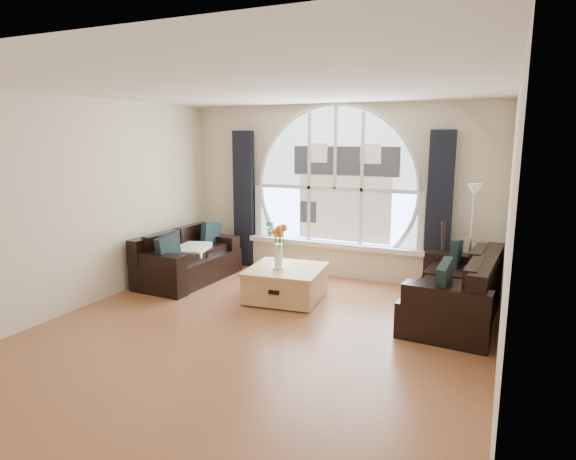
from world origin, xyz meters
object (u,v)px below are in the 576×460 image
at_px(sofa_left, 189,255).
at_px(potted_plant, 270,228).
at_px(guitar, 443,257).
at_px(floor_lamp, 471,244).
at_px(sofa_right, 454,288).
at_px(coffee_chest, 286,282).
at_px(vase_flowers, 278,241).

distance_m(sofa_left, potted_plant, 1.45).
bearing_deg(guitar, sofa_left, 175.41).
bearing_deg(floor_lamp, sofa_right, -98.40).
bearing_deg(coffee_chest, potted_plant, 118.21).
bearing_deg(guitar, potted_plant, 156.30).
relative_size(coffee_chest, floor_lamp, 0.62).
distance_m(vase_flowers, potted_plant, 1.71).
bearing_deg(floor_lamp, potted_plant, 172.06).
bearing_deg(potted_plant, guitar, -4.56).
relative_size(floor_lamp, guitar, 1.51).
distance_m(sofa_right, guitar, 1.03).
height_order(floor_lamp, potted_plant, floor_lamp).
height_order(sofa_left, vase_flowers, vase_flowers).
relative_size(sofa_left, sofa_right, 0.93).
bearing_deg(floor_lamp, sofa_left, -169.76).
xyz_separation_m(coffee_chest, potted_plant, (-0.93, 1.37, 0.44)).
xyz_separation_m(coffee_chest, vase_flowers, (-0.07, -0.10, 0.59)).
height_order(sofa_right, vase_flowers, vase_flowers).
bearing_deg(guitar, floor_lamp, -50.15).
height_order(coffee_chest, guitar, guitar).
bearing_deg(vase_flowers, floor_lamp, 23.51).
xyz_separation_m(sofa_right, vase_flowers, (-2.23, -0.25, 0.43)).
xyz_separation_m(floor_lamp, guitar, (-0.37, 0.22, -0.27)).
xyz_separation_m(guitar, potted_plant, (-2.84, 0.23, 0.15)).
height_order(guitar, potted_plant, guitar).
relative_size(sofa_right, floor_lamp, 1.15).
height_order(coffee_chest, floor_lamp, floor_lamp).
bearing_deg(coffee_chest, sofa_left, 167.72).
relative_size(sofa_left, vase_flowers, 2.43).
relative_size(coffee_chest, potted_plant, 3.72).
xyz_separation_m(vase_flowers, potted_plant, (-0.86, 1.47, -0.15)).
distance_m(sofa_left, vase_flowers, 1.75).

